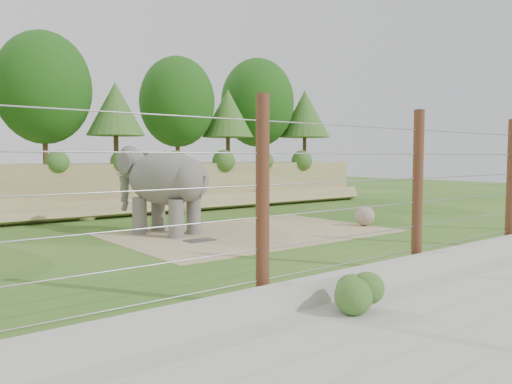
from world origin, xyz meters
TOP-DOWN VIEW (x-y plane):
  - ground at (0.00, 0.00)m, footprint 90.00×90.00m
  - back_embankment at (0.59, 12.68)m, footprint 30.00×5.52m
  - dirt_patch at (0.50, 3.00)m, footprint 10.00×7.00m
  - drain_grate at (-2.05, 2.45)m, footprint 1.00×0.60m
  - elephant at (-2.16, 4.55)m, footprint 3.04×4.27m
  - stone_ball at (5.22, 1.39)m, footprint 0.80×0.80m
  - retaining_wall at (0.00, -5.00)m, footprint 26.00×0.35m
  - barrier_fence at (0.00, -4.50)m, footprint 20.26×0.26m
  - walkway_shrub at (-3.88, -5.80)m, footprint 0.70×0.70m

SIDE VIEW (x-z plane):
  - ground at x=0.00m, z-range 0.00..0.00m
  - dirt_patch at x=0.50m, z-range 0.00..0.02m
  - drain_grate at x=-2.05m, z-range 0.02..0.05m
  - retaining_wall at x=0.00m, z-range 0.00..0.50m
  - walkway_shrub at x=-3.88m, z-range 0.01..0.71m
  - stone_ball at x=5.22m, z-range 0.02..0.82m
  - elephant at x=-2.16m, z-range 0.00..3.18m
  - barrier_fence at x=0.00m, z-range 0.00..4.00m
  - back_embankment at x=0.59m, z-range -0.42..8.35m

